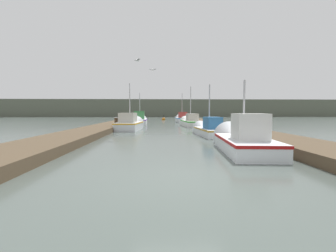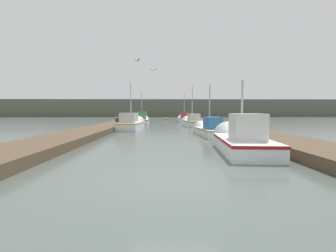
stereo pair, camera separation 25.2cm
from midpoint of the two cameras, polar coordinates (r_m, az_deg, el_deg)
ground_plane at (r=5.56m, az=2.75°, el=-13.26°), size 200.00×200.00×0.00m
dock_left at (r=21.91m, az=-14.35°, el=-0.08°), size 2.58×40.00×0.39m
dock_right at (r=22.10m, az=13.65°, el=-0.04°), size 2.58×40.00×0.39m
distant_shore_ridge at (r=71.71m, az=-1.02°, el=4.49°), size 120.00×16.00×5.02m
fishing_boat_0 at (r=9.87m, az=18.33°, el=-3.37°), size 2.09×4.94×3.40m
fishing_boat_1 at (r=15.41m, az=10.73°, el=-0.89°), size 1.66×4.51×3.79m
fishing_boat_2 at (r=20.12m, az=-8.80°, el=0.50°), size 2.16×5.02×4.52m
fishing_boat_3 at (r=24.91m, az=6.27°, el=1.02°), size 1.86×5.74×4.72m
fishing_boat_4 at (r=29.46m, az=-6.36°, el=1.50°), size 1.88×5.97×4.44m
fishing_boat_5 at (r=34.20m, az=4.29°, el=1.86°), size 1.79×5.77×4.82m
mooring_piling_0 at (r=18.23m, az=12.33°, el=0.10°), size 0.26×0.26×0.96m
mooring_piling_1 at (r=19.22m, az=-12.41°, el=0.52°), size 0.31×0.31×1.11m
channel_buoy at (r=40.77m, az=-0.33°, el=1.74°), size 0.61×0.61×1.11m
seagull_lead at (r=17.24m, az=-3.34°, el=14.07°), size 0.56×0.31×0.12m
seagull_1 at (r=14.34m, az=-7.33°, el=16.18°), size 0.40×0.52×0.12m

